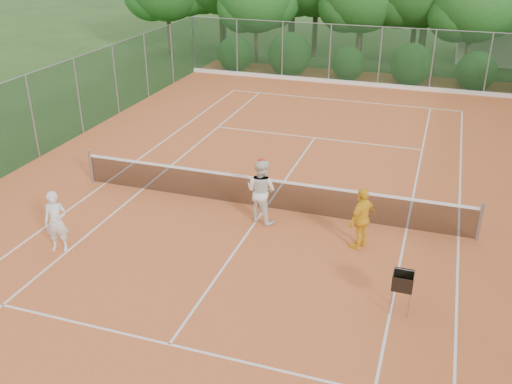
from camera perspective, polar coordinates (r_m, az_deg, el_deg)
ground at (r=17.00m, az=0.96°, el=-1.65°), size 120.00×120.00×0.00m
clay_court at (r=16.99m, az=0.96°, el=-1.62°), size 18.00×36.00×0.02m
tennis_net at (r=16.76m, az=0.97°, el=-0.03°), size 11.97×0.10×1.10m
player_white at (r=15.37m, az=-19.36°, el=-2.81°), size 0.69×0.57×1.64m
player_center_grp at (r=15.86m, az=0.52°, el=0.14°), size 1.07×0.93×1.91m
player_yellow at (r=14.85m, az=10.55°, el=-2.61°), size 0.82×1.07×1.69m
ball_hopper at (r=12.72m, az=14.48°, el=-8.65°), size 0.42×0.42×0.97m
stray_ball_a at (r=25.15m, az=7.03°, el=7.47°), size 0.07×0.07×0.07m
stray_ball_b at (r=28.38m, az=7.22°, el=9.55°), size 0.07×0.07×0.07m
stray_ball_c at (r=24.84m, az=14.68°, el=6.59°), size 0.07×0.07×0.07m
court_markings at (r=16.99m, az=0.96°, el=-1.58°), size 11.03×23.83×0.01m
fence_back at (r=30.42m, az=9.83°, el=13.30°), size 18.07×0.07×3.00m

